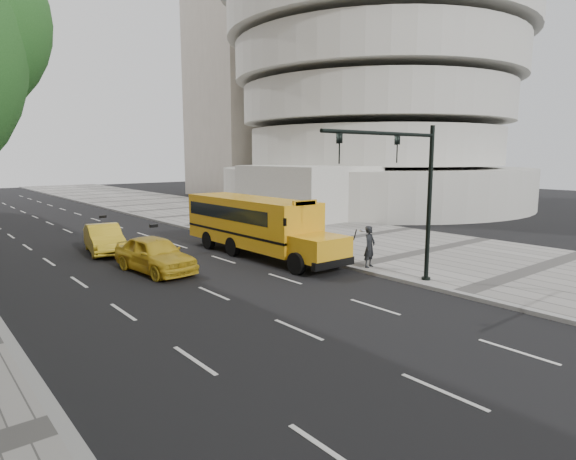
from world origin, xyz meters
TOP-DOWN VIEW (x-y plane):
  - ground at (0.00, 0.00)m, footprint 140.00×140.00m
  - sidewalk_museum at (12.00, 0.00)m, footprint 12.00×140.00m
  - curb_museum at (6.00, 0.00)m, footprint 0.30×140.00m
  - guggenheim at (29.37, 18.51)m, footprint 33.20×42.20m
  - school_bus at (4.50, 0.14)m, footprint 2.96×11.56m
  - taxi_near at (-1.27, -0.34)m, footprint 2.41×4.99m
  - taxi_far at (-1.56, 5.58)m, footprint 2.42×4.86m
  - pedestrian at (6.49, -6.23)m, footprint 0.78×0.60m
  - traffic_signal at (5.19, -9.23)m, footprint 6.18×0.36m

SIDE VIEW (x-z plane):
  - ground at x=0.00m, z-range 0.00..0.00m
  - sidewalk_museum at x=12.00m, z-range 0.00..0.15m
  - curb_museum at x=6.00m, z-range 0.00..0.15m
  - taxi_far at x=-1.56m, z-range 0.00..1.53m
  - taxi_near at x=-1.27m, z-range 0.00..1.64m
  - pedestrian at x=6.49m, z-range 0.15..2.06m
  - school_bus at x=4.50m, z-range 0.17..3.36m
  - traffic_signal at x=5.19m, z-range 0.89..7.29m
  - guggenheim at x=29.37m, z-range -3.92..31.08m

